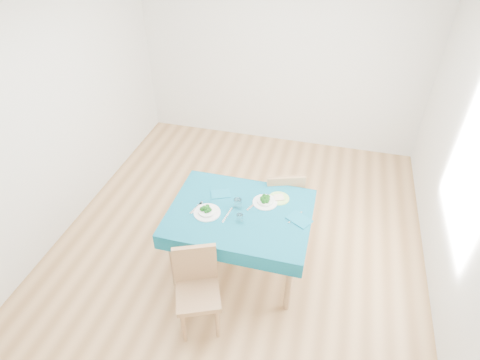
% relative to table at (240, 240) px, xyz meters
% --- Properties ---
extents(room_shell, '(4.02, 4.52, 2.73)m').
position_rel_table_xyz_m(room_shell, '(-0.09, 0.36, 0.97)').
color(room_shell, '#9A6D40').
rests_on(room_shell, ground).
extents(table, '(1.34, 1.02, 0.76)m').
position_rel_table_xyz_m(table, '(0.00, 0.00, 0.00)').
color(table, '#0A556D').
rests_on(table, ground).
extents(chair_near, '(0.50, 0.52, 0.93)m').
position_rel_table_xyz_m(chair_near, '(-0.17, -0.77, 0.09)').
color(chair_near, '#976F47').
rests_on(chair_near, ground).
extents(chair_far, '(0.52, 0.54, 0.99)m').
position_rel_table_xyz_m(chair_far, '(0.29, 0.69, 0.12)').
color(chair_far, '#976F47').
rests_on(chair_far, ground).
extents(bowl_near, '(0.26, 0.26, 0.08)m').
position_rel_table_xyz_m(bowl_near, '(-0.29, -0.10, 0.42)').
color(bowl_near, white).
rests_on(bowl_near, table).
extents(bowl_far, '(0.24, 0.24, 0.07)m').
position_rel_table_xyz_m(bowl_far, '(0.20, 0.19, 0.42)').
color(bowl_far, white).
rests_on(bowl_far, table).
extents(fork_near, '(0.07, 0.18, 0.00)m').
position_rel_table_xyz_m(fork_near, '(-0.42, -0.06, 0.38)').
color(fork_near, silver).
rests_on(fork_near, table).
extents(knife_near, '(0.05, 0.22, 0.00)m').
position_rel_table_xyz_m(knife_near, '(-0.10, -0.08, 0.38)').
color(knife_near, silver).
rests_on(knife_near, table).
extents(fork_far, '(0.09, 0.16, 0.00)m').
position_rel_table_xyz_m(fork_far, '(0.09, 0.11, 0.38)').
color(fork_far, silver).
rests_on(fork_far, table).
extents(knife_far, '(0.12, 0.19, 0.00)m').
position_rel_table_xyz_m(knife_far, '(0.52, 0.05, 0.38)').
color(knife_far, silver).
rests_on(knife_far, table).
extents(napkin_near, '(0.23, 0.20, 0.01)m').
position_rel_table_xyz_m(napkin_near, '(-0.25, 0.20, 0.38)').
color(napkin_near, '#0E5F79').
rests_on(napkin_near, table).
extents(napkin_far, '(0.26, 0.24, 0.01)m').
position_rel_table_xyz_m(napkin_far, '(0.56, 0.03, 0.39)').
color(napkin_far, '#0E5F79').
rests_on(napkin_far, table).
extents(tumbler_center, '(0.08, 0.08, 0.10)m').
position_rel_table_xyz_m(tumbler_center, '(-0.04, 0.05, 0.43)').
color(tumbler_center, white).
rests_on(tumbler_center, table).
extents(tumbler_side, '(0.06, 0.06, 0.08)m').
position_rel_table_xyz_m(tumbler_side, '(0.03, -0.13, 0.42)').
color(tumbler_side, white).
rests_on(tumbler_side, table).
extents(side_plate, '(0.20, 0.20, 0.01)m').
position_rel_table_xyz_m(side_plate, '(0.32, 0.28, 0.38)').
color(side_plate, '#A5DC6B').
rests_on(side_plate, table).
extents(bread_slice, '(0.12, 0.12, 0.01)m').
position_rel_table_xyz_m(bread_slice, '(0.32, 0.28, 0.40)').
color(bread_slice, beige).
rests_on(bread_slice, side_plate).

